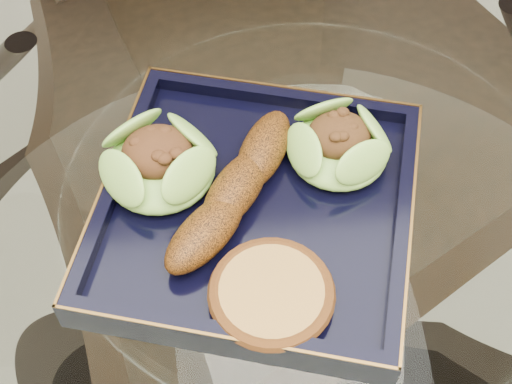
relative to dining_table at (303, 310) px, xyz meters
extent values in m
cylinder|color=white|center=(0.00, 0.00, 0.16)|extent=(1.10, 1.10, 0.01)
torus|color=black|center=(0.00, 0.00, 0.16)|extent=(1.13, 1.13, 0.02)
cylinder|color=black|center=(0.28, 0.28, -0.22)|extent=(0.04, 0.04, 0.75)
cylinder|color=black|center=(-0.28, 0.28, -0.22)|extent=(0.04, 0.04, 0.75)
cube|color=#321D10|center=(0.04, 0.32, -0.12)|extent=(0.54, 0.54, 0.04)
cylinder|color=#321D10|center=(-0.06, 0.09, -0.37)|extent=(0.03, 0.03, 0.45)
cylinder|color=#321D10|center=(0.28, 0.21, -0.37)|extent=(0.03, 0.03, 0.45)
cylinder|color=#321D10|center=(-0.19, 0.43, -0.37)|extent=(0.03, 0.03, 0.45)
cylinder|color=#321D10|center=(0.15, 0.55, -0.37)|extent=(0.03, 0.03, 0.45)
cube|color=black|center=(-0.05, 0.01, 0.17)|extent=(0.34, 0.34, 0.02)
ellipsoid|color=#6DA52F|center=(-0.13, 0.06, 0.20)|extent=(0.12, 0.12, 0.04)
ellipsoid|color=#58A02E|center=(0.03, 0.06, 0.20)|extent=(0.10, 0.10, 0.03)
ellipsoid|color=#62310A|center=(-0.07, 0.02, 0.20)|extent=(0.14, 0.17, 0.04)
cylinder|color=#AE7E3A|center=(-0.05, -0.08, 0.19)|extent=(0.11, 0.11, 0.02)
camera|label=1|loc=(-0.09, -0.34, 0.70)|focal=50.00mm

